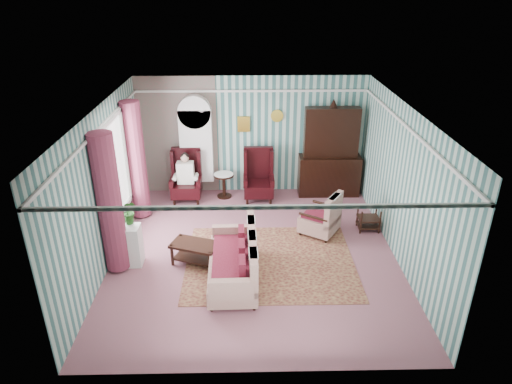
{
  "coord_description": "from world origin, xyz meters",
  "views": [
    {
      "loc": [
        -0.13,
        -7.64,
        4.95
      ],
      "look_at": [
        0.05,
        0.6,
        1.06
      ],
      "focal_mm": 32.0,
      "sensor_mm": 36.0,
      "label": 1
    }
  ],
  "objects_px": {
    "bookcase": "(197,151)",
    "coffee_table": "(195,253)",
    "seated_woman": "(186,177)",
    "plant_stand": "(127,245)",
    "nest_table": "(369,218)",
    "round_side_table": "(224,186)",
    "floral_armchair": "(320,215)",
    "dresser_hutch": "(331,149)",
    "wingback_left": "(186,176)",
    "wingback_right": "(259,176)",
    "sofa": "(232,257)"
  },
  "relations": [
    {
      "from": "seated_woman",
      "to": "dresser_hutch",
      "type": "bearing_deg",
      "value": 4.41
    },
    {
      "from": "round_side_table",
      "to": "coffee_table",
      "type": "distance_m",
      "value": 2.94
    },
    {
      "from": "wingback_right",
      "to": "coffee_table",
      "type": "relative_size",
      "value": 1.42
    },
    {
      "from": "dresser_hutch",
      "to": "floral_armchair",
      "type": "bearing_deg",
      "value": -104.6
    },
    {
      "from": "seated_woman",
      "to": "plant_stand",
      "type": "bearing_deg",
      "value": -106.22
    },
    {
      "from": "seated_woman",
      "to": "coffee_table",
      "type": "xyz_separation_m",
      "value": [
        0.48,
        -2.76,
        -0.37
      ]
    },
    {
      "from": "seated_woman",
      "to": "floral_armchair",
      "type": "distance_m",
      "value": 3.44
    },
    {
      "from": "wingback_left",
      "to": "nest_table",
      "type": "height_order",
      "value": "wingback_left"
    },
    {
      "from": "wingback_left",
      "to": "plant_stand",
      "type": "xyz_separation_m",
      "value": [
        -0.8,
        -2.75,
        -0.22
      ]
    },
    {
      "from": "wingback_right",
      "to": "coffee_table",
      "type": "xyz_separation_m",
      "value": [
        -1.27,
        -2.76,
        -0.41
      ]
    },
    {
      "from": "dresser_hutch",
      "to": "seated_woman",
      "type": "relative_size",
      "value": 2.0
    },
    {
      "from": "wingback_left",
      "to": "sofa",
      "type": "xyz_separation_m",
      "value": [
        1.2,
        -3.31,
        -0.14
      ]
    },
    {
      "from": "seated_woman",
      "to": "nest_table",
      "type": "distance_m",
      "value": 4.37
    },
    {
      "from": "dresser_hutch",
      "to": "wingback_right",
      "type": "height_order",
      "value": "dresser_hutch"
    },
    {
      "from": "dresser_hutch",
      "to": "wingback_left",
      "type": "xyz_separation_m",
      "value": [
        -3.5,
        -0.27,
        -0.55
      ]
    },
    {
      "from": "bookcase",
      "to": "coffee_table",
      "type": "height_order",
      "value": "bookcase"
    },
    {
      "from": "plant_stand",
      "to": "nest_table",
      "type": "bearing_deg",
      "value": 13.84
    },
    {
      "from": "floral_armchair",
      "to": "plant_stand",
      "type": "bearing_deg",
      "value": 138.66
    },
    {
      "from": "bookcase",
      "to": "wingback_right",
      "type": "distance_m",
      "value": 1.63
    },
    {
      "from": "dresser_hutch",
      "to": "plant_stand",
      "type": "distance_m",
      "value": 5.31
    },
    {
      "from": "nest_table",
      "to": "coffee_table",
      "type": "distance_m",
      "value": 3.79
    },
    {
      "from": "wingback_right",
      "to": "plant_stand",
      "type": "relative_size",
      "value": 1.56
    },
    {
      "from": "wingback_right",
      "to": "sofa",
      "type": "xyz_separation_m",
      "value": [
        -0.55,
        -3.31,
        -0.14
      ]
    },
    {
      "from": "dresser_hutch",
      "to": "plant_stand",
      "type": "xyz_separation_m",
      "value": [
        -4.3,
        -3.02,
        -0.78
      ]
    },
    {
      "from": "sofa",
      "to": "coffee_table",
      "type": "distance_m",
      "value": 0.95
    },
    {
      "from": "nest_table",
      "to": "coffee_table",
      "type": "xyz_separation_m",
      "value": [
        -3.59,
        -1.21,
        -0.05
      ]
    },
    {
      "from": "nest_table",
      "to": "floral_armchair",
      "type": "height_order",
      "value": "floral_armchair"
    },
    {
      "from": "round_side_table",
      "to": "plant_stand",
      "type": "bearing_deg",
      "value": -120.38
    },
    {
      "from": "nest_table",
      "to": "seated_woman",
      "type": "bearing_deg",
      "value": 159.15
    },
    {
      "from": "bookcase",
      "to": "dresser_hutch",
      "type": "height_order",
      "value": "dresser_hutch"
    },
    {
      "from": "floral_armchair",
      "to": "seated_woman",
      "type": "bearing_deg",
      "value": 93.57
    },
    {
      "from": "round_side_table",
      "to": "sofa",
      "type": "relative_size",
      "value": 0.32
    },
    {
      "from": "round_side_table",
      "to": "coffee_table",
      "type": "height_order",
      "value": "round_side_table"
    },
    {
      "from": "seated_woman",
      "to": "sofa",
      "type": "bearing_deg",
      "value": -70.09
    },
    {
      "from": "seated_woman",
      "to": "wingback_left",
      "type": "bearing_deg",
      "value": 0.0
    },
    {
      "from": "coffee_table",
      "to": "round_side_table",
      "type": "bearing_deg",
      "value": 81.72
    },
    {
      "from": "nest_table",
      "to": "plant_stand",
      "type": "height_order",
      "value": "plant_stand"
    },
    {
      "from": "coffee_table",
      "to": "seated_woman",
      "type": "bearing_deg",
      "value": 99.8
    },
    {
      "from": "dresser_hutch",
      "to": "wingback_left",
      "type": "distance_m",
      "value": 3.55
    },
    {
      "from": "nest_table",
      "to": "floral_armchair",
      "type": "relative_size",
      "value": 0.62
    },
    {
      "from": "wingback_left",
      "to": "coffee_table",
      "type": "bearing_deg",
      "value": -80.2
    },
    {
      "from": "bookcase",
      "to": "nest_table",
      "type": "xyz_separation_m",
      "value": [
        3.82,
        -1.94,
        -0.85
      ]
    },
    {
      "from": "wingback_left",
      "to": "round_side_table",
      "type": "xyz_separation_m",
      "value": [
        0.9,
        0.15,
        -0.33
      ]
    },
    {
      "from": "nest_table",
      "to": "sofa",
      "type": "height_order",
      "value": "sofa"
    },
    {
      "from": "wingback_right",
      "to": "seated_woman",
      "type": "distance_m",
      "value": 1.75
    },
    {
      "from": "round_side_table",
      "to": "bookcase",
      "type": "bearing_deg",
      "value": 159.73
    },
    {
      "from": "floral_armchair",
      "to": "coffee_table",
      "type": "relative_size",
      "value": 0.99
    },
    {
      "from": "sofa",
      "to": "seated_woman",
      "type": "bearing_deg",
      "value": 18.61
    },
    {
      "from": "round_side_table",
      "to": "seated_woman",
      "type": "bearing_deg",
      "value": -170.54
    },
    {
      "from": "sofa",
      "to": "floral_armchair",
      "type": "bearing_deg",
      "value": -48.98
    }
  ]
}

